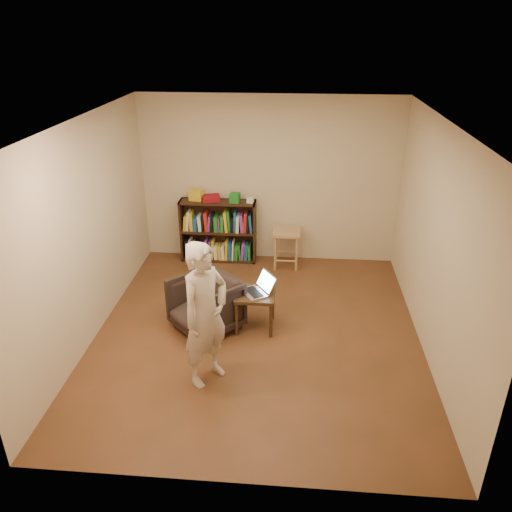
# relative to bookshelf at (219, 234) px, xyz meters

# --- Properties ---
(floor) EXTENTS (4.50, 4.50, 0.00)m
(floor) POSITION_rel_bookshelf_xyz_m (0.80, -2.09, -0.44)
(floor) COLOR #4E3219
(floor) RESTS_ON ground
(ceiling) EXTENTS (4.50, 4.50, 0.00)m
(ceiling) POSITION_rel_bookshelf_xyz_m (0.80, -2.09, 2.16)
(ceiling) COLOR white
(ceiling) RESTS_ON wall_back
(wall_back) EXTENTS (4.00, 0.00, 4.00)m
(wall_back) POSITION_rel_bookshelf_xyz_m (0.80, 0.16, 0.86)
(wall_back) COLOR beige
(wall_back) RESTS_ON floor
(wall_left) EXTENTS (0.00, 4.50, 4.50)m
(wall_left) POSITION_rel_bookshelf_xyz_m (-1.20, -2.09, 0.86)
(wall_left) COLOR beige
(wall_left) RESTS_ON floor
(wall_right) EXTENTS (0.00, 4.50, 4.50)m
(wall_right) POSITION_rel_bookshelf_xyz_m (2.80, -2.09, 0.86)
(wall_right) COLOR beige
(wall_right) RESTS_ON floor
(bookshelf) EXTENTS (1.20, 0.30, 1.00)m
(bookshelf) POSITION_rel_bookshelf_xyz_m (0.00, 0.00, 0.00)
(bookshelf) COLOR black
(bookshelf) RESTS_ON floor
(box_yellow) EXTENTS (0.23, 0.19, 0.17)m
(box_yellow) POSITION_rel_bookshelf_xyz_m (-0.33, 0.01, 0.65)
(box_yellow) COLOR gold
(box_yellow) RESTS_ON bookshelf
(red_cloth) EXTENTS (0.31, 0.26, 0.09)m
(red_cloth) POSITION_rel_bookshelf_xyz_m (-0.10, -0.00, 0.60)
(red_cloth) COLOR maroon
(red_cloth) RESTS_ON bookshelf
(box_green) EXTENTS (0.16, 0.16, 0.15)m
(box_green) POSITION_rel_bookshelf_xyz_m (0.28, -0.04, 0.63)
(box_green) COLOR #207823
(box_green) RESTS_ON bookshelf
(box_white) EXTENTS (0.11, 0.11, 0.08)m
(box_white) POSITION_rel_bookshelf_xyz_m (0.52, -0.03, 0.60)
(box_white) COLOR white
(box_white) RESTS_ON bookshelf
(stool) EXTENTS (0.42, 0.42, 0.61)m
(stool) POSITION_rel_bookshelf_xyz_m (1.10, -0.17, 0.05)
(stool) COLOR #A4744F
(stool) RESTS_ON floor
(armchair) EXTENTS (1.05, 1.05, 0.69)m
(armchair) POSITION_rel_bookshelf_xyz_m (0.15, -2.03, -0.10)
(armchair) COLOR black
(armchair) RESTS_ON floor
(side_table) EXTENTS (0.49, 0.49, 0.50)m
(side_table) POSITION_rel_bookshelf_xyz_m (0.76, -1.95, -0.02)
(side_table) COLOR black
(side_table) RESTS_ON floor
(laptop) EXTENTS (0.49, 0.48, 0.23)m
(laptop) POSITION_rel_bookshelf_xyz_m (0.80, -1.94, 0.11)
(laptop) COLOR #BCBCC2
(laptop) RESTS_ON side_table
(person) EXTENTS (0.66, 0.70, 1.62)m
(person) POSITION_rel_bookshelf_xyz_m (0.34, -2.99, 0.37)
(person) COLOR beige
(person) RESTS_ON floor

